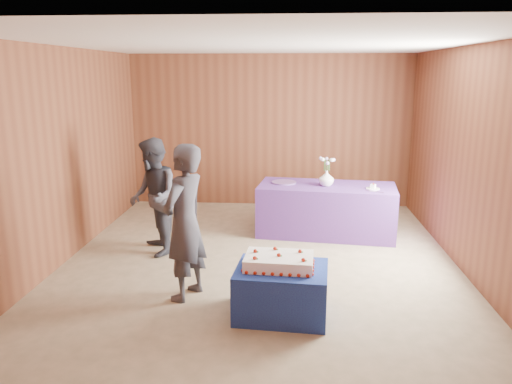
# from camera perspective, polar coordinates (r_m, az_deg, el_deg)

# --- Properties ---
(ground) EXTENTS (6.00, 6.00, 0.00)m
(ground) POSITION_cam_1_polar(r_m,az_deg,el_deg) (6.42, 0.37, -8.23)
(ground) COLOR #9D876C
(ground) RESTS_ON ground
(room_shell) EXTENTS (5.04, 6.04, 2.72)m
(room_shell) POSITION_cam_1_polar(r_m,az_deg,el_deg) (5.99, 0.40, 8.00)
(room_shell) COLOR brown
(room_shell) RESTS_ON ground
(cake_table) EXTENTS (0.95, 0.77, 0.50)m
(cake_table) POSITION_cam_1_polar(r_m,az_deg,el_deg) (5.08, 2.93, -11.28)
(cake_table) COLOR #1B4199
(cake_table) RESTS_ON ground
(serving_table) EXTENTS (2.09, 1.12, 0.75)m
(serving_table) POSITION_cam_1_polar(r_m,az_deg,el_deg) (7.54, 8.03, -2.02)
(serving_table) COLOR #5E2E7F
(serving_table) RESTS_ON ground
(sheet_cake) EXTENTS (0.73, 0.52, 0.16)m
(sheet_cake) POSITION_cam_1_polar(r_m,az_deg,el_deg) (4.98, 2.64, -7.91)
(sheet_cake) COLOR white
(sheet_cake) RESTS_ON cake_table
(vase) EXTENTS (0.29, 0.29, 0.23)m
(vase) POSITION_cam_1_polar(r_m,az_deg,el_deg) (7.40, 8.06, 1.57)
(vase) COLOR white
(vase) RESTS_ON serving_table
(flower_spray) EXTENTS (0.24, 0.24, 0.18)m
(flower_spray) POSITION_cam_1_polar(r_m,az_deg,el_deg) (7.35, 8.12, 3.62)
(flower_spray) COLOR #2A6127
(flower_spray) RESTS_ON vase
(platter) EXTENTS (0.43, 0.43, 0.02)m
(platter) POSITION_cam_1_polar(r_m,az_deg,el_deg) (7.54, 3.21, 1.11)
(platter) COLOR #6A468D
(platter) RESTS_ON serving_table
(plate) EXTENTS (0.26, 0.26, 0.01)m
(plate) POSITION_cam_1_polar(r_m,az_deg,el_deg) (7.34, 13.21, 0.38)
(plate) COLOR white
(plate) RESTS_ON serving_table
(cake_slice) EXTENTS (0.09, 0.08, 0.08)m
(cake_slice) POSITION_cam_1_polar(r_m,az_deg,el_deg) (7.33, 13.23, 0.66)
(cake_slice) COLOR white
(cake_slice) RESTS_ON plate
(knife) EXTENTS (0.25, 0.13, 0.00)m
(knife) POSITION_cam_1_polar(r_m,az_deg,el_deg) (7.18, 13.41, 0.05)
(knife) COLOR silver
(knife) RESTS_ON serving_table
(guest_left) EXTENTS (0.60, 0.72, 1.68)m
(guest_left) POSITION_cam_1_polar(r_m,az_deg,el_deg) (5.31, -8.16, -3.50)
(guest_left) COLOR #373741
(guest_left) RESTS_ON ground
(guest_right) EXTENTS (0.84, 0.93, 1.56)m
(guest_right) POSITION_cam_1_polar(r_m,az_deg,el_deg) (6.70, -11.65, -0.59)
(guest_right) COLOR #353640
(guest_right) RESTS_ON ground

